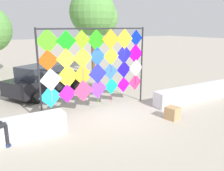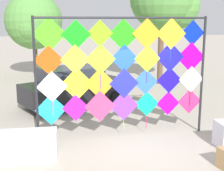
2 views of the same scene
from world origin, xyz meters
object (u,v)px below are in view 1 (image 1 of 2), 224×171
(kite_display_rack, at_px, (97,63))
(cardboard_box_large, at_px, (172,113))
(tree_broadleaf, at_px, (95,14))
(parked_car, at_px, (44,79))

(kite_display_rack, bearing_deg, cardboard_box_large, -47.34)
(tree_broadleaf, bearing_deg, parked_car, -141.85)
(kite_display_rack, height_order, cardboard_box_large, kite_display_rack)
(parked_car, bearing_deg, tree_broadleaf, 38.15)
(cardboard_box_large, distance_m, tree_broadleaf, 10.50)
(kite_display_rack, xyz_separation_m, tree_broadleaf, (3.51, 7.34, 2.27))
(kite_display_rack, bearing_deg, parked_car, 110.04)
(cardboard_box_large, xyz_separation_m, tree_broadleaf, (1.45, 9.58, 4.05))
(cardboard_box_large, bearing_deg, parked_car, 120.10)
(parked_car, relative_size, cardboard_box_large, 8.89)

